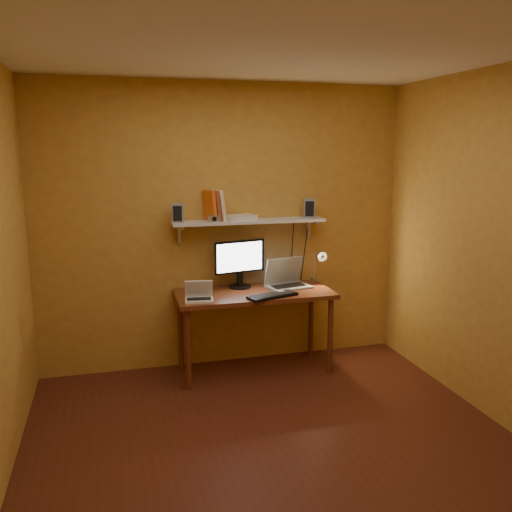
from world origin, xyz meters
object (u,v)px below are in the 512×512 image
object	(u,v)px
monitor	(240,261)
router	(239,217)
desk_lamp	(319,262)
speaker_left	(178,213)
netbook	(199,295)
desk	(254,301)
keyboard	(272,296)
speaker_right	(309,208)
wall_shelf	(249,222)
laptop	(286,279)
mouse	(281,292)
shelf_camera	(214,219)

from	to	relation	value
monitor	router	xyz separation A→B (m)	(0.00, 0.01, 0.40)
desk_lamp	router	size ratio (longest dim) A/B	1.36
monitor	speaker_left	bearing A→B (deg)	169.98
netbook	desk	bearing A→B (deg)	23.87
keyboard	speaker_right	distance (m)	0.93
wall_shelf	monitor	bearing A→B (deg)	-176.81
desk	netbook	distance (m)	0.56
wall_shelf	speaker_right	distance (m)	0.59
laptop	netbook	bearing A→B (deg)	-176.27
laptop	keyboard	size ratio (longest dim) A/B	0.95
wall_shelf	keyboard	xyz separation A→B (m)	(0.11, -0.40, -0.60)
desk	speaker_left	distance (m)	1.04
netbook	desk_lamp	bearing A→B (deg)	21.13
wall_shelf	mouse	xyz separation A→B (m)	(0.21, -0.32, -0.59)
desk	speaker_right	world-z (taller)	speaker_right
monitor	netbook	world-z (taller)	monitor
speaker_left	shelf_camera	size ratio (longest dim) A/B	1.62
laptop	netbook	size ratio (longest dim) A/B	1.66
wall_shelf	keyboard	size ratio (longest dim) A/B	3.15
wall_shelf	netbook	world-z (taller)	wall_shelf
keyboard	shelf_camera	bearing A→B (deg)	127.34
desk	router	distance (m)	0.77
keyboard	speaker_right	xyz separation A→B (m)	(0.47, 0.40, 0.70)
wall_shelf	desk_lamp	world-z (taller)	wall_shelf
desk	mouse	distance (m)	0.26
wall_shelf	router	xyz separation A→B (m)	(-0.09, 0.01, 0.04)
mouse	desk_lamp	distance (m)	0.55
wall_shelf	laptop	world-z (taller)	wall_shelf
speaker_left	router	bearing A→B (deg)	15.67
speaker_right	router	size ratio (longest dim) A/B	0.64
monitor	desk_lamp	bearing A→B (deg)	-16.14
wall_shelf	laptop	distance (m)	0.64
wall_shelf	netbook	distance (m)	0.84
laptop	desk_lamp	bearing A→B (deg)	-7.15
desk	wall_shelf	size ratio (longest dim) A/B	1.00
monitor	router	size ratio (longest dim) A/B	1.74
mouse	netbook	bearing A→B (deg)	179.17
monitor	desk_lamp	size ratio (longest dim) A/B	1.28
desk	laptop	xyz separation A→B (m)	(0.33, 0.10, 0.16)
wall_shelf	monitor	size ratio (longest dim) A/B	2.91
router	laptop	bearing A→B (deg)	-14.08
laptop	mouse	xyz separation A→B (m)	(-0.12, -0.22, -0.06)
shelf_camera	speaker_right	bearing A→B (deg)	4.86
laptop	router	distance (m)	0.72
keyboard	mouse	distance (m)	0.13
netbook	keyboard	xyz separation A→B (m)	(0.63, -0.06, -0.04)
desk_lamp	speaker_right	distance (m)	0.52
desk	monitor	distance (m)	0.39
monitor	speaker_right	xyz separation A→B (m)	(0.67, 0.00, 0.47)
desk_lamp	speaker_right	xyz separation A→B (m)	(-0.08, 0.07, 0.51)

